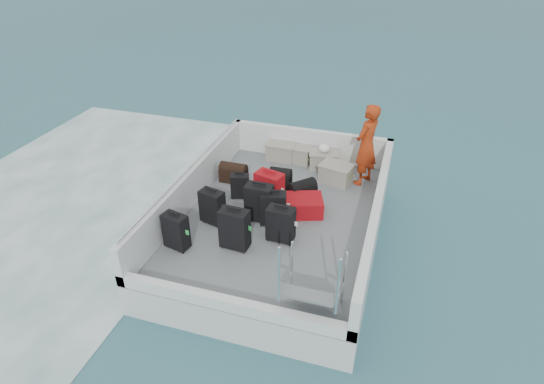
{
  "coord_description": "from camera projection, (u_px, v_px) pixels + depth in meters",
  "views": [
    {
      "loc": [
        1.93,
        -6.64,
        5.41
      ],
      "look_at": [
        -0.19,
        0.18,
        1.0
      ],
      "focal_mm": 30.0,
      "sensor_mm": 36.0,
      "label": 1
    }
  ],
  "objects": [
    {
      "name": "ground",
      "position": [
        279.0,
        242.0,
        8.73
      ],
      "size": [
        160.0,
        160.0,
        0.0
      ],
      "primitive_type": "plane",
      "color": "#174751",
      "rests_on": "ground"
    },
    {
      "name": "wake_foam",
      "position": [
        69.0,
        202.0,
        9.94
      ],
      "size": [
        10.0,
        10.0,
        0.0
      ],
      "primitive_type": "plane",
      "color": "white",
      "rests_on": "ground"
    },
    {
      "name": "ferry_hull",
      "position": [
        279.0,
        230.0,
        8.57
      ],
      "size": [
        3.6,
        5.0,
        0.6
      ],
      "primitive_type": "cube",
      "color": "silver",
      "rests_on": "ground"
    },
    {
      "name": "deck",
      "position": [
        279.0,
        216.0,
        8.41
      ],
      "size": [
        3.3,
        4.7,
        0.02
      ],
      "primitive_type": "cube",
      "color": "slate",
      "rests_on": "ferry_hull"
    },
    {
      "name": "deck_fittings",
      "position": [
        293.0,
        212.0,
        7.86
      ],
      "size": [
        3.6,
        5.0,
        0.9
      ],
      "color": "white",
      "rests_on": "deck"
    },
    {
      "name": "suitcase_0",
      "position": [
        176.0,
        232.0,
        7.45
      ],
      "size": [
        0.46,
        0.32,
        0.64
      ],
      "primitive_type": "cube",
      "rotation": [
        0.0,
        0.0,
        -0.24
      ],
      "color": "black",
      "rests_on": "deck"
    },
    {
      "name": "suitcase_1",
      "position": [
        212.0,
        207.0,
        8.07
      ],
      "size": [
        0.48,
        0.34,
        0.65
      ],
      "primitive_type": "cube",
      "rotation": [
        0.0,
        0.0,
        -0.24
      ],
      "color": "black",
      "rests_on": "deck"
    },
    {
      "name": "suitcase_2",
      "position": [
        240.0,
        186.0,
        8.82
      ],
      "size": [
        0.38,
        0.29,
        0.5
      ],
      "primitive_type": "cube",
      "rotation": [
        0.0,
        0.0,
        0.27
      ],
      "color": "black",
      "rests_on": "deck"
    },
    {
      "name": "suitcase_3",
      "position": [
        235.0,
        229.0,
        7.44
      ],
      "size": [
        0.49,
        0.31,
        0.72
      ],
      "primitive_type": "cube",
      "rotation": [
        0.0,
        0.0,
        -0.07
      ],
      "color": "black",
      "rests_on": "deck"
    },
    {
      "name": "suitcase_4",
      "position": [
        259.0,
        203.0,
        8.13
      ],
      "size": [
        0.49,
        0.29,
        0.71
      ],
      "primitive_type": "cube",
      "rotation": [
        0.0,
        0.0,
        -0.02
      ],
      "color": "black",
      "rests_on": "deck"
    },
    {
      "name": "suitcase_5",
      "position": [
        269.0,
        190.0,
        8.52
      ],
      "size": [
        0.57,
        0.43,
        0.7
      ],
      "primitive_type": "cube",
      "rotation": [
        0.0,
        0.0,
        -0.27
      ],
      "color": "maroon",
      "rests_on": "deck"
    },
    {
      "name": "suitcase_6",
      "position": [
        281.0,
        224.0,
        7.63
      ],
      "size": [
        0.47,
        0.29,
        0.63
      ],
      "primitive_type": "cube",
      "rotation": [
        0.0,
        0.0,
        -0.05
      ],
      "color": "black",
      "rests_on": "deck"
    },
    {
      "name": "suitcase_7",
      "position": [
        273.0,
        209.0,
        8.03
      ],
      "size": [
        0.5,
        0.36,
        0.63
      ],
      "primitive_type": "cube",
      "rotation": [
        0.0,
        0.0,
        0.25
      ],
      "color": "black",
      "rests_on": "deck"
    },
    {
      "name": "suitcase_8",
      "position": [
        300.0,
        206.0,
        8.41
      ],
      "size": [
        0.95,
        0.78,
        0.32
      ],
      "primitive_type": "cube",
      "rotation": [
        0.0,
        0.0,
        1.9
      ],
      "color": "maroon",
      "rests_on": "deck"
    },
    {
      "name": "duffel_0",
      "position": [
        234.0,
        174.0,
        9.41
      ],
      "size": [
        0.55,
        0.3,
        0.32
      ],
      "primitive_type": null,
      "rotation": [
        0.0,
        0.0,
        -0.01
      ],
      "color": "black",
      "rests_on": "deck"
    },
    {
      "name": "duffel_1",
      "position": [
        280.0,
        179.0,
        9.23
      ],
      "size": [
        0.44,
        0.31,
        0.32
      ],
      "primitive_type": null,
      "rotation": [
        0.0,
        0.0,
        0.02
      ],
      "color": "black",
      "rests_on": "deck"
    },
    {
      "name": "duffel_2",
      "position": [
        302.0,
        192.0,
        8.81
      ],
      "size": [
        0.58,
        0.59,
        0.32
      ],
      "primitive_type": null,
      "rotation": [
        0.0,
        0.0,
        0.82
      ],
      "color": "black",
      "rests_on": "deck"
    },
    {
      "name": "crate_0",
      "position": [
        281.0,
        152.0,
        10.23
      ],
      "size": [
        0.62,
        0.43,
        0.37
      ],
      "primitive_type": "cube",
      "rotation": [
        0.0,
        0.0,
        -0.02
      ],
      "color": "gray",
      "rests_on": "deck"
    },
    {
      "name": "crate_1",
      "position": [
        297.0,
        154.0,
        10.15
      ],
      "size": [
        0.6,
        0.43,
        0.35
      ],
      "primitive_type": "cube",
      "rotation": [
        0.0,
        0.0,
        -0.05
      ],
      "color": "gray",
      "rests_on": "deck"
    },
    {
      "name": "crate_2",
      "position": [
        323.0,
        160.0,
        9.91
      ],
      "size": [
        0.65,
        0.5,
        0.35
      ],
      "primitive_type": "cube",
      "rotation": [
        0.0,
        0.0,
        0.19
      ],
      "color": "gray",
      "rests_on": "deck"
    },
    {
      "name": "crate_3",
      "position": [
        336.0,
        174.0,
        9.37
      ],
      "size": [
        0.7,
        0.56,
        0.37
      ],
      "primitive_type": "cube",
      "rotation": [
        0.0,
        0.0,
        -0.24
      ],
      "color": "gray",
      "rests_on": "deck"
    },
    {
      "name": "yellow_bag",
      "position": [
        345.0,
        167.0,
        9.77
      ],
      "size": [
        0.28,
        0.26,
        0.22
      ],
      "primitive_type": "ellipsoid",
      "color": "yellow",
      "rests_on": "deck"
    },
    {
      "name": "white_bag",
      "position": [
        324.0,
        149.0,
        9.77
      ],
      "size": [
        0.24,
        0.24,
        0.18
      ],
      "primitive_type": "ellipsoid",
      "color": "white",
      "rests_on": "crate_2"
    },
    {
      "name": "passenger",
      "position": [
        366.0,
        145.0,
        9.02
      ],
      "size": [
        0.63,
        0.74,
        1.7
      ],
      "primitive_type": "imported",
      "rotation": [
        0.0,
        0.0,
        -2.01
      ],
      "color": "#E94215",
      "rests_on": "deck"
    }
  ]
}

